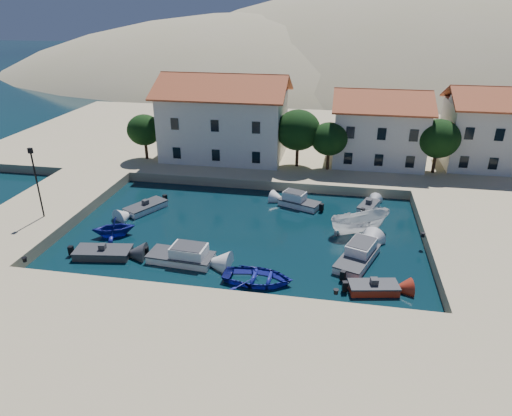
{
  "coord_description": "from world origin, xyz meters",
  "views": [
    {
      "loc": [
        7.33,
        -24.23,
        18.18
      ],
      "look_at": [
        0.91,
        10.92,
        2.0
      ],
      "focal_mm": 32.0,
      "sensor_mm": 36.0,
      "label": 1
    }
  ],
  "objects_px": {
    "lamppost": "(36,176)",
    "rowboat_south": "(258,282)",
    "building_right": "(489,126)",
    "cabin_cruiser_east": "(358,257)",
    "building_left": "(225,115)",
    "building_mid": "(379,126)",
    "cabin_cruiser_south": "(181,256)",
    "boat_east": "(359,232)"
  },
  "relations": [
    {
      "from": "lamppost",
      "to": "rowboat_south",
      "type": "bearing_deg",
      "value": -14.73
    },
    {
      "from": "building_right",
      "to": "cabin_cruiser_east",
      "type": "relative_size",
      "value": 1.7
    },
    {
      "from": "building_left",
      "to": "lamppost",
      "type": "height_order",
      "value": "building_left"
    },
    {
      "from": "rowboat_south",
      "to": "cabin_cruiser_east",
      "type": "xyz_separation_m",
      "value": [
        7.01,
        4.06,
        0.48
      ]
    },
    {
      "from": "rowboat_south",
      "to": "cabin_cruiser_east",
      "type": "distance_m",
      "value": 8.12
    },
    {
      "from": "building_mid",
      "to": "rowboat_south",
      "type": "relative_size",
      "value": 2.09
    },
    {
      "from": "lamppost",
      "to": "building_mid",
      "type": "bearing_deg",
      "value": 35.45
    },
    {
      "from": "building_right",
      "to": "rowboat_south",
      "type": "distance_m",
      "value": 35.14
    },
    {
      "from": "building_left",
      "to": "cabin_cruiser_south",
      "type": "bearing_deg",
      "value": -84.57
    },
    {
      "from": "building_mid",
      "to": "boat_east",
      "type": "xyz_separation_m",
      "value": [
        -2.21,
        -17.14,
        -5.22
      ]
    },
    {
      "from": "building_left",
      "to": "cabin_cruiser_south",
      "type": "distance_m",
      "value": 24.24
    },
    {
      "from": "lamppost",
      "to": "cabin_cruiser_east",
      "type": "xyz_separation_m",
      "value": [
        27.04,
        -1.21,
        -4.28
      ]
    },
    {
      "from": "building_left",
      "to": "cabin_cruiser_south",
      "type": "xyz_separation_m",
      "value": [
        2.23,
        -23.51,
        -5.46
      ]
    },
    {
      "from": "cabin_cruiser_east",
      "to": "building_left",
      "type": "bearing_deg",
      "value": 57.11
    },
    {
      "from": "building_left",
      "to": "building_right",
      "type": "relative_size",
      "value": 1.56
    },
    {
      "from": "cabin_cruiser_south",
      "to": "rowboat_south",
      "type": "bearing_deg",
      "value": -11.54
    },
    {
      "from": "cabin_cruiser_south",
      "to": "lamppost",
      "type": "bearing_deg",
      "value": 169.69
    },
    {
      "from": "building_mid",
      "to": "rowboat_south",
      "type": "bearing_deg",
      "value": -109.83
    },
    {
      "from": "building_mid",
      "to": "rowboat_south",
      "type": "xyz_separation_m",
      "value": [
        -9.47,
        -26.27,
        -5.22
      ]
    },
    {
      "from": "lamppost",
      "to": "cabin_cruiser_east",
      "type": "bearing_deg",
      "value": -2.56
    },
    {
      "from": "building_left",
      "to": "building_mid",
      "type": "relative_size",
      "value": 1.4
    },
    {
      "from": "boat_east",
      "to": "building_mid",
      "type": "bearing_deg",
      "value": -34.21
    },
    {
      "from": "lamppost",
      "to": "boat_east",
      "type": "xyz_separation_m",
      "value": [
        27.29,
        3.86,
        -4.75
      ]
    },
    {
      "from": "building_mid",
      "to": "lamppost",
      "type": "xyz_separation_m",
      "value": [
        -29.5,
        -21.0,
        -0.47
      ]
    },
    {
      "from": "building_left",
      "to": "boat_east",
      "type": "relative_size",
      "value": 2.71
    },
    {
      "from": "lamppost",
      "to": "rowboat_south",
      "type": "relative_size",
      "value": 1.24
    },
    {
      "from": "lamppost",
      "to": "cabin_cruiser_east",
      "type": "distance_m",
      "value": 27.41
    },
    {
      "from": "cabin_cruiser_south",
      "to": "boat_east",
      "type": "distance_m",
      "value": 15.44
    },
    {
      "from": "building_right",
      "to": "rowboat_south",
      "type": "relative_size",
      "value": 1.88
    },
    {
      "from": "building_left",
      "to": "boat_east",
      "type": "xyz_separation_m",
      "value": [
        15.79,
        -16.14,
        -5.94
      ]
    },
    {
      "from": "lamppost",
      "to": "cabin_cruiser_south",
      "type": "relative_size",
      "value": 1.2
    },
    {
      "from": "building_left",
      "to": "rowboat_south",
      "type": "relative_size",
      "value": 2.92
    },
    {
      "from": "building_right",
      "to": "rowboat_south",
      "type": "height_order",
      "value": "building_right"
    },
    {
      "from": "building_right",
      "to": "lamppost",
      "type": "height_order",
      "value": "building_right"
    },
    {
      "from": "rowboat_south",
      "to": "lamppost",
      "type": "bearing_deg",
      "value": 76.98
    },
    {
      "from": "building_right",
      "to": "cabin_cruiser_south",
      "type": "bearing_deg",
      "value": -137.42
    },
    {
      "from": "building_mid",
      "to": "building_right",
      "type": "relative_size",
      "value": 1.11
    },
    {
      "from": "lamppost",
      "to": "rowboat_south",
      "type": "distance_m",
      "value": 21.25
    },
    {
      "from": "building_right",
      "to": "cabin_cruiser_south",
      "type": "height_order",
      "value": "building_right"
    },
    {
      "from": "building_left",
      "to": "rowboat_south",
      "type": "distance_m",
      "value": 27.32
    },
    {
      "from": "lamppost",
      "to": "cabin_cruiser_south",
      "type": "distance_m",
      "value": 14.81
    },
    {
      "from": "building_left",
      "to": "boat_east",
      "type": "height_order",
      "value": "building_left"
    }
  ]
}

